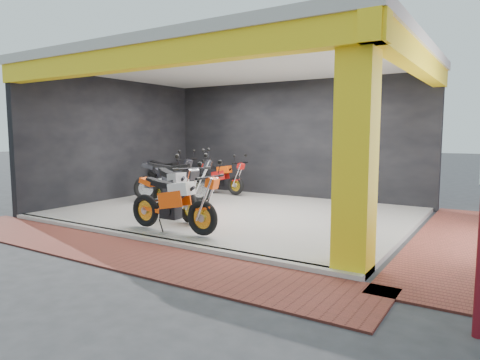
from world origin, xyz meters
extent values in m
plane|color=#2D2D30|center=(0.00, 0.00, 0.00)|extent=(80.00, 80.00, 0.00)
cube|color=silver|center=(0.00, 2.00, 0.05)|extent=(8.00, 6.00, 0.10)
cube|color=beige|center=(0.00, 2.00, 3.60)|extent=(8.40, 6.40, 0.20)
cube|color=black|center=(0.00, 5.10, 1.75)|extent=(8.20, 0.20, 3.50)
cube|color=black|center=(-4.10, 2.00, 1.75)|extent=(0.20, 6.20, 3.50)
cube|color=yellow|center=(3.75, -0.75, 1.75)|extent=(0.50, 0.50, 3.50)
cube|color=yellow|center=(0.00, -1.00, 3.30)|extent=(8.40, 0.30, 0.40)
cube|color=yellow|center=(4.00, 2.00, 3.30)|extent=(0.30, 6.40, 0.40)
cube|color=silver|center=(0.00, -1.02, 0.05)|extent=(8.00, 0.20, 0.10)
cube|color=brown|center=(0.00, -1.80, 0.01)|extent=(9.00, 1.40, 0.03)
cube|color=brown|center=(4.80, 2.00, 0.01)|extent=(1.40, 7.00, 0.03)
camera|label=1|loc=(5.54, -6.58, 1.98)|focal=32.00mm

